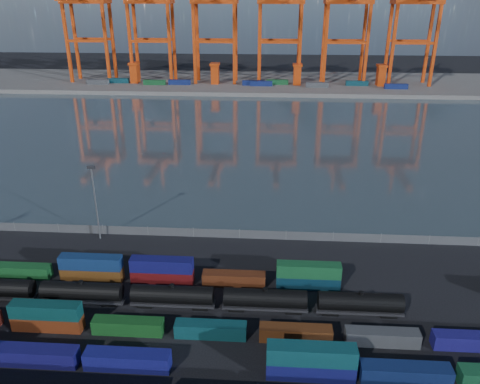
{
  "coord_description": "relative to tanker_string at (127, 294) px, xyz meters",
  "views": [
    {
      "loc": [
        5.97,
        -60.6,
        49.02
      ],
      "look_at": [
        0.0,
        30.0,
        10.0
      ],
      "focal_mm": 35.0,
      "sensor_mm": 36.0,
      "label": 1
    }
  ],
  "objects": [
    {
      "name": "container_row_south",
      "position": [
        1.17,
        -14.23,
        -0.06
      ],
      "size": [
        127.99,
        2.47,
        5.27
      ],
      "color": "#383A3C",
      "rests_on": "ground"
    },
    {
      "name": "quay_containers",
      "position": [
        6.34,
        191.94,
        1.11
      ],
      "size": [
        172.58,
        10.99,
        2.6
      ],
      "color": "navy",
      "rests_on": "far_quay"
    },
    {
      "name": "container_row_north",
      "position": [
        -2.3,
        7.05,
        -0.34
      ],
      "size": [
        141.17,
        2.31,
        4.92
      ],
      "color": "#0F184F",
      "rests_on": "ground"
    },
    {
      "name": "far_quay",
      "position": [
        17.33,
        206.47,
        -1.19
      ],
      "size": [
        700.0,
        70.0,
        2.0
      ],
      "primitive_type": "cube",
      "color": "#514F4C",
      "rests_on": "ground"
    },
    {
      "name": "container_row_mid",
      "position": [
        12.51,
        -6.92,
        -0.79
      ],
      "size": [
        140.55,
        2.24,
        4.78
      ],
      "color": "#3C4041",
      "rests_on": "ground"
    },
    {
      "name": "gantry_cranes",
      "position": [
        9.83,
        199.78,
        36.92
      ],
      "size": [
        199.54,
        47.12,
        63.8
      ],
      "color": "#CC3C0E",
      "rests_on": "ground"
    },
    {
      "name": "yard_light_mast",
      "position": [
        -12.67,
        22.47,
        7.11
      ],
      "size": [
        1.6,
        0.4,
        16.6
      ],
      "color": "slate",
      "rests_on": "ground"
    },
    {
      "name": "waterfront_fence",
      "position": [
        17.33,
        24.47,
        -1.19
      ],
      "size": [
        160.12,
        0.12,
        2.2
      ],
      "color": "#595B5E",
      "rests_on": "ground"
    },
    {
      "name": "harbor_water",
      "position": [
        17.33,
        101.47,
        -2.18
      ],
      "size": [
        700.0,
        700.0,
        0.0
      ],
      "primitive_type": "plane",
      "color": "#313F46",
      "rests_on": "ground"
    },
    {
      "name": "ground",
      "position": [
        17.33,
        -3.53,
        -2.19
      ],
      "size": [
        700.0,
        700.0,
        0.0
      ],
      "primitive_type": "plane",
      "color": "black",
      "rests_on": "ground"
    },
    {
      "name": "tanker_string",
      "position": [
        0.0,
        0.0,
        0.0
      ],
      "size": [
        91.7,
        3.05,
        4.36
      ],
      "color": "black",
      "rests_on": "ground"
    },
    {
      "name": "straddle_carriers",
      "position": [
        14.83,
        196.47,
        5.63
      ],
      "size": [
        140.0,
        7.0,
        11.1
      ],
      "color": "#CC3C0E",
      "rests_on": "far_quay"
    }
  ]
}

